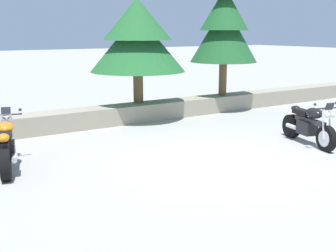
% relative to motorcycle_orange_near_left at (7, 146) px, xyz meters
% --- Properties ---
extents(ground_plane, '(120.00, 120.00, 0.00)m').
position_rel_motorcycle_orange_near_left_xyz_m(ground_plane, '(3.91, -2.01, -0.49)').
color(ground_plane, '#A3A099').
extents(stone_wall, '(36.00, 0.80, 0.55)m').
position_rel_motorcycle_orange_near_left_xyz_m(stone_wall, '(3.91, 2.79, -0.21)').
color(stone_wall, gray).
rests_on(stone_wall, ground).
extents(motorcycle_orange_near_left, '(0.83, 2.03, 1.18)m').
position_rel_motorcycle_orange_near_left_xyz_m(motorcycle_orange_near_left, '(0.00, 0.00, 0.00)').
color(motorcycle_orange_near_left, black).
rests_on(motorcycle_orange_near_left, ground).
extents(motorcycle_black_centre, '(0.84, 2.03, 1.18)m').
position_rel_motorcycle_orange_near_left_xyz_m(motorcycle_black_centre, '(6.85, -2.04, 0.00)').
color(motorcycle_black_centre, black).
rests_on(motorcycle_black_centre, ground).
extents(pine_tree_far_left, '(2.99, 2.99, 3.26)m').
position_rel_motorcycle_orange_near_left_xyz_m(pine_tree_far_left, '(4.69, 2.96, 2.15)').
color(pine_tree_far_left, brown).
rests_on(pine_tree_far_left, stone_wall).
extents(pine_tree_mid_left, '(2.35, 2.35, 4.25)m').
position_rel_motorcycle_orange_near_left_xyz_m(pine_tree_mid_left, '(8.06, 2.81, 2.54)').
color(pine_tree_mid_left, brown).
rests_on(pine_tree_mid_left, stone_wall).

